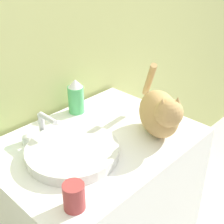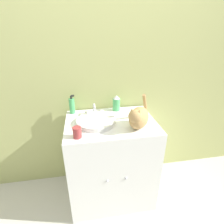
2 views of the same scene
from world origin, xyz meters
The scene contains 7 objects.
wall_back centered at (0.00, 0.64, 1.25)m, with size 6.00×0.05×2.50m.
vanity_cabinet centered at (0.00, 0.30, 0.44)m, with size 0.81×0.61×0.88m.
sink_basin centered at (-0.13, 0.29, 0.90)m, with size 0.34×0.34×0.04m.
faucet centered at (-0.13, 0.46, 0.93)m, with size 0.18×0.11×0.11m.
cat centered at (0.20, 0.15, 0.98)m, with size 0.27×0.34×0.26m.
spray_bottle centered at (0.10, 0.53, 0.96)m, with size 0.07×0.07×0.16m.
cup centered at (-0.29, 0.09, 0.92)m, with size 0.07×0.07×0.09m.
Camera 1 is at (-0.70, -0.46, 1.58)m, focal length 50.00 mm.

